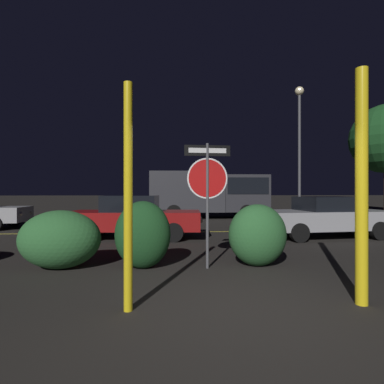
# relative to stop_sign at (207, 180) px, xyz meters

# --- Properties ---
(ground_plane) EXTENTS (260.00, 260.00, 0.00)m
(ground_plane) POSITION_rel_stop_sign_xyz_m (0.21, -2.21, -1.81)
(ground_plane) COLOR black
(road_center_stripe) EXTENTS (41.12, 0.12, 0.01)m
(road_center_stripe) POSITION_rel_stop_sign_xyz_m (0.21, 5.54, -1.81)
(road_center_stripe) COLOR gold
(road_center_stripe) RESTS_ON ground_plane
(stop_sign) EXTENTS (0.95, 0.07, 2.56)m
(stop_sign) POSITION_rel_stop_sign_xyz_m (0.00, 0.00, 0.00)
(stop_sign) COLOR #4C4C51
(stop_sign) RESTS_ON ground_plane
(yellow_pole_left) EXTENTS (0.12, 0.12, 3.01)m
(yellow_pole_left) POSITION_rel_stop_sign_xyz_m (-1.33, -2.09, -0.31)
(yellow_pole_left) COLOR yellow
(yellow_pole_left) RESTS_ON ground_plane
(yellow_pole_right) EXTENTS (0.17, 0.17, 3.28)m
(yellow_pole_right) POSITION_rel_stop_sign_xyz_m (1.88, -2.13, -0.17)
(yellow_pole_right) COLOR yellow
(yellow_pole_right) RESTS_ON ground_plane
(hedge_bush_1) EXTENTS (1.63, 1.20, 1.19)m
(hedge_bush_1) POSITION_rel_stop_sign_xyz_m (-3.00, 0.24, -1.22)
(hedge_bush_1) COLOR #2D6633
(hedge_bush_1) RESTS_ON ground_plane
(hedge_bush_2) EXTENTS (1.14, 0.84, 1.38)m
(hedge_bush_2) POSITION_rel_stop_sign_xyz_m (-1.32, 0.11, -1.13)
(hedge_bush_2) COLOR #19421E
(hedge_bush_2) RESTS_ON ground_plane
(hedge_bush_3) EXTENTS (1.23, 0.96, 1.30)m
(hedge_bush_3) POSITION_rel_stop_sign_xyz_m (1.08, 0.13, -1.16)
(hedge_bush_3) COLOR #285B2D
(hedge_bush_3) RESTS_ON ground_plane
(passing_car_2) EXTENTS (4.59, 2.11, 1.44)m
(passing_car_2) POSITION_rel_stop_sign_xyz_m (-1.95, 4.20, -1.10)
(passing_car_2) COLOR maroon
(passing_car_2) RESTS_ON ground_plane
(passing_car_3) EXTENTS (4.72, 2.28, 1.40)m
(passing_car_3) POSITION_rel_stop_sign_xyz_m (4.58, 3.88, -1.11)
(passing_car_3) COLOR #9E9EA3
(passing_car_3) RESTS_ON ground_plane
(delivery_truck) EXTENTS (6.98, 2.81, 2.75)m
(delivery_truck) POSITION_rel_stop_sign_xyz_m (1.79, 11.74, -0.25)
(delivery_truck) COLOR #2D2D33
(delivery_truck) RESTS_ON ground_plane
(street_lamp) EXTENTS (0.51, 0.51, 7.78)m
(street_lamp) POSITION_rel_stop_sign_xyz_m (6.93, 11.03, 3.44)
(street_lamp) COLOR #4C4C51
(street_lamp) RESTS_ON ground_plane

